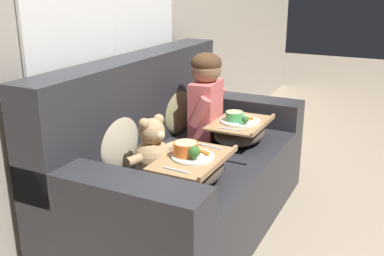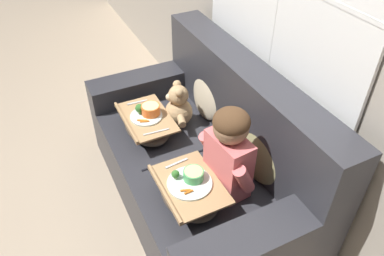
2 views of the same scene
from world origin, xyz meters
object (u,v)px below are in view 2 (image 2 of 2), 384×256
Objects in this scene: couch at (204,161)px; lap_tray_teddy at (147,123)px; child_figure at (229,148)px; throw_pillow_behind_child at (263,151)px; teddy_bear at (178,107)px; throw_pillow_behind_teddy at (208,93)px; lap_tray_child at (190,191)px.

lap_tray_teddy is (-0.33, -0.26, 0.18)m from couch.
throw_pillow_behind_child is at bearing 90.03° from child_figure.
teddy_bear is at bearing -174.65° from couch.
child_figure reaches higher than throw_pillow_behind_teddy.
child_figure reaches higher than lap_tray_child.
teddy_bear reaches higher than lap_tray_child.
teddy_bear is (-0.67, -0.00, -0.17)m from child_figure.
child_figure is 1.61× the size of teddy_bear.
throw_pillow_behind_teddy reaches higher than lap_tray_child.
lap_tray_child is (0.66, -0.23, -0.06)m from teddy_bear.
throw_pillow_behind_child is (0.33, 0.20, 0.29)m from couch.
throw_pillow_behind_child is 0.74× the size of child_figure.
lap_tray_child is 0.96× the size of lap_tray_teddy.
lap_tray_teddy is at bearing -141.69° from couch.
couch reaches higher than teddy_bear.
child_figure is at bearing -89.97° from throw_pillow_behind_child.
lap_tray_child is at bearing -19.30° from teddy_bear.
child_figure is 0.33m from lap_tray_child.
throw_pillow_behind_child is 1.02× the size of throw_pillow_behind_teddy.
throw_pillow_behind_teddy reaches higher than teddy_bear.
teddy_bear is at bearing 90.10° from lap_tray_teddy.
lap_tray_teddy is at bearing 179.93° from lap_tray_child.
couch is 5.15× the size of teddy_bear.
teddy_bear is 0.71m from lap_tray_child.
teddy_bear reaches higher than lap_tray_teddy.
child_figure is (0.33, -0.03, 0.40)m from couch.
teddy_bear is at bearing -179.72° from child_figure.
throw_pillow_behind_child reaches higher than throw_pillow_behind_teddy.
child_figure is 0.74m from lap_tray_teddy.
child_figure is 1.20× the size of lap_tray_teddy.
couch is 0.49m from throw_pillow_behind_teddy.
throw_pillow_behind_child is 0.48m from lap_tray_child.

